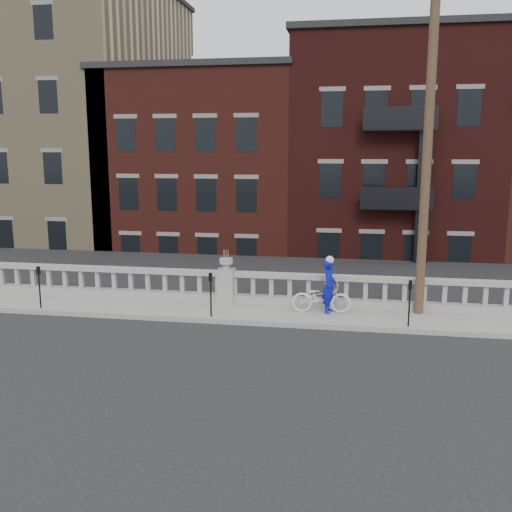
{
  "coord_description": "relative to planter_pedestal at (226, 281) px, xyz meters",
  "views": [
    {
      "loc": [
        4.08,
        -14.11,
        5.2
      ],
      "look_at": [
        1.13,
        3.2,
        1.87
      ],
      "focal_mm": 40.0,
      "sensor_mm": 36.0,
      "label": 1
    }
  ],
  "objects": [
    {
      "name": "balustrade",
      "position": [
        0.0,
        0.0,
        -0.19
      ],
      "size": [
        28.0,
        0.34,
        1.03
      ],
      "color": "gray",
      "rests_on": "sidewalk"
    },
    {
      "name": "utility_pole",
      "position": [
        6.2,
        -0.35,
        4.41
      ],
      "size": [
        1.6,
        0.28,
        10.0
      ],
      "color": "#422D1E",
      "rests_on": "sidewalk"
    },
    {
      "name": "lower_level",
      "position": [
        0.56,
        19.09,
        1.8
      ],
      "size": [
        80.0,
        44.0,
        20.8
      ],
      "color": "#605E59",
      "rests_on": "ground"
    },
    {
      "name": "parking_meter_a",
      "position": [
        -5.71,
        -1.8,
        0.17
      ],
      "size": [
        0.1,
        0.09,
        1.36
      ],
      "color": "black",
      "rests_on": "sidewalk"
    },
    {
      "name": "sidewalk",
      "position": [
        0.0,
        -0.95,
        -0.76
      ],
      "size": [
        32.0,
        2.2,
        0.15
      ],
      "primitive_type": "cube",
      "color": "gray",
      "rests_on": "ground"
    },
    {
      "name": "planter_pedestal",
      "position": [
        0.0,
        0.0,
        0.0
      ],
      "size": [
        0.55,
        0.55,
        1.76
      ],
      "color": "gray",
      "rests_on": "sidewalk"
    },
    {
      "name": "parking_meter_b",
      "position": [
        -0.08,
        -1.8,
        0.17
      ],
      "size": [
        0.1,
        0.09,
        1.36
      ],
      "color": "black",
      "rests_on": "sidewalk"
    },
    {
      "name": "bicycle",
      "position": [
        3.2,
        -0.77,
        -0.2
      ],
      "size": [
        1.88,
        0.8,
        0.96
      ],
      "primitive_type": "imported",
      "rotation": [
        0.0,
        0.0,
        1.66
      ],
      "color": "silver",
      "rests_on": "sidewalk"
    },
    {
      "name": "parking_meter_c",
      "position": [
        5.76,
        -1.8,
        0.17
      ],
      "size": [
        0.1,
        0.09,
        1.36
      ],
      "color": "black",
      "rests_on": "sidewalk"
    },
    {
      "name": "cyclist",
      "position": [
        3.43,
        -0.73,
        0.16
      ],
      "size": [
        0.49,
        0.67,
        1.68
      ],
      "primitive_type": "imported",
      "rotation": [
        0.0,
        0.0,
        1.42
      ],
      "color": "#0B0EAE",
      "rests_on": "sidewalk"
    },
    {
      "name": "ground",
      "position": [
        0.0,
        -3.95,
        -0.83
      ],
      "size": [
        120.0,
        120.0,
        0.0
      ],
      "primitive_type": "plane",
      "color": "black",
      "rests_on": "ground"
    }
  ]
}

